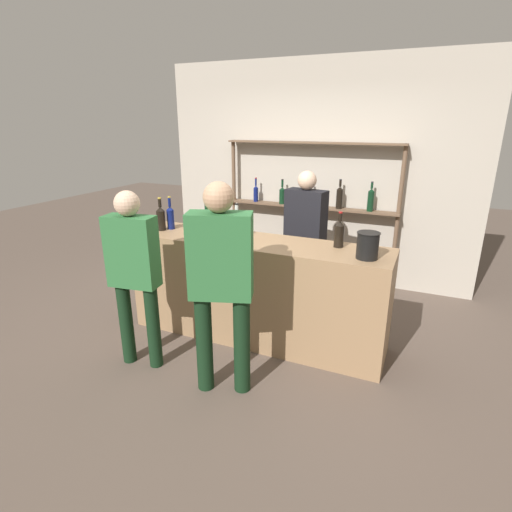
{
  "coord_description": "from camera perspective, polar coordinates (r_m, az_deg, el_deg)",
  "views": [
    {
      "loc": [
        1.44,
        -3.24,
        2.06
      ],
      "look_at": [
        0.0,
        0.0,
        0.85
      ],
      "focal_mm": 28.0,
      "sensor_mm": 36.0,
      "label": 1
    }
  ],
  "objects": [
    {
      "name": "counter_bottle_3",
      "position": [
        3.91,
        -7.0,
        4.78
      ],
      "size": [
        0.09,
        0.09,
        0.32
      ],
      "color": "black",
      "rests_on": "bar_counter"
    },
    {
      "name": "customer_left",
      "position": [
        3.44,
        -17.07,
        -1.6
      ],
      "size": [
        0.44,
        0.24,
        1.54
      ],
      "rotation": [
        0.0,
        0.0,
        1.72
      ],
      "color": "black",
      "rests_on": "ground_plane"
    },
    {
      "name": "customer_center",
      "position": [
        2.94,
        -5.03,
        -2.89
      ],
      "size": [
        0.5,
        0.35,
        1.67
      ],
      "rotation": [
        0.0,
        0.0,
        1.91
      ],
      "color": "black",
      "rests_on": "ground_plane"
    },
    {
      "name": "counter_bottle_1",
      "position": [
        3.79,
        -2.75,
        4.5
      ],
      "size": [
        0.09,
        0.09,
        0.32
      ],
      "color": "silver",
      "rests_on": "bar_counter"
    },
    {
      "name": "counter_bottle_2",
      "position": [
        3.56,
        11.8,
        3.2
      ],
      "size": [
        0.09,
        0.09,
        0.32
      ],
      "color": "black",
      "rests_on": "bar_counter"
    },
    {
      "name": "back_shelf",
      "position": [
        5.23,
        7.98,
        9.18
      ],
      "size": [
        2.25,
        0.18,
        1.81
      ],
      "color": "brown",
      "rests_on": "ground_plane"
    },
    {
      "name": "counter_bottle_4",
      "position": [
        4.18,
        -12.12,
        5.49
      ],
      "size": [
        0.07,
        0.07,
        0.34
      ],
      "color": "#0F1956",
      "rests_on": "bar_counter"
    },
    {
      "name": "wine_glass",
      "position": [
        3.93,
        -4.85,
        4.78
      ],
      "size": [
        0.09,
        0.09,
        0.15
      ],
      "color": "silver",
      "rests_on": "bar_counter"
    },
    {
      "name": "server_behind_counter",
      "position": [
        4.48,
        7.02,
        3.72
      ],
      "size": [
        0.48,
        0.28,
        1.55
      ],
      "rotation": [
        0.0,
        0.0,
        -1.77
      ],
      "color": "black",
      "rests_on": "ground_plane"
    },
    {
      "name": "ice_bucket",
      "position": [
        3.32,
        15.67,
        1.46
      ],
      "size": [
        0.18,
        0.18,
        0.22
      ],
      "color": "black",
      "rests_on": "bar_counter"
    },
    {
      "name": "ground_plane",
      "position": [
        4.1,
        -0.0,
        -11.32
      ],
      "size": [
        16.0,
        16.0,
        0.0
      ],
      "primitive_type": "plane",
      "color": "brown"
    },
    {
      "name": "counter_bottle_0",
      "position": [
        4.15,
        -13.44,
        5.33
      ],
      "size": [
        0.09,
        0.09,
        0.33
      ],
      "color": "black",
      "rests_on": "bar_counter"
    },
    {
      "name": "back_wall",
      "position": [
        5.37,
        8.4,
        11.55
      ],
      "size": [
        4.09,
        0.12,
        2.8
      ],
      "primitive_type": "cube",
      "color": "#B2A899",
      "rests_on": "ground_plane"
    },
    {
      "name": "bar_counter",
      "position": [
        3.88,
        -0.0,
        -4.91
      ],
      "size": [
        2.49,
        0.58,
        1.0
      ],
      "primitive_type": "cube",
      "color": "#997551",
      "rests_on": "ground_plane"
    }
  ]
}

